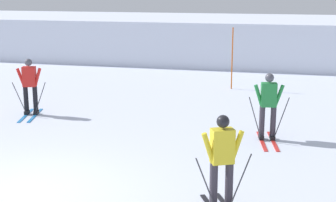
{
  "coord_description": "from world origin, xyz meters",
  "views": [
    {
      "loc": [
        4.7,
        -7.58,
        3.81
      ],
      "look_at": [
        1.72,
        4.48,
        0.9
      ],
      "focal_mm": 52.71,
      "sensor_mm": 36.0,
      "label": 1
    }
  ],
  "objects_px": {
    "skier_red": "(30,85)",
    "skier_green": "(268,103)",
    "skier_yellow": "(222,160)",
    "trail_marker_pole": "(232,59)"
  },
  "relations": [
    {
      "from": "trail_marker_pole",
      "to": "skier_green",
      "type": "bearing_deg",
      "value": -75.19
    },
    {
      "from": "skier_green",
      "to": "skier_red",
      "type": "height_order",
      "value": "same"
    },
    {
      "from": "skier_yellow",
      "to": "trail_marker_pole",
      "type": "distance_m",
      "value": 10.49
    },
    {
      "from": "skier_red",
      "to": "skier_green",
      "type": "bearing_deg",
      "value": -6.65
    },
    {
      "from": "skier_yellow",
      "to": "skier_red",
      "type": "relative_size",
      "value": 1.0
    },
    {
      "from": "trail_marker_pole",
      "to": "skier_red",
      "type": "bearing_deg",
      "value": -135.77
    },
    {
      "from": "skier_green",
      "to": "skier_red",
      "type": "distance_m",
      "value": 7.1
    },
    {
      "from": "skier_yellow",
      "to": "skier_red",
      "type": "xyz_separation_m",
      "value": [
        -6.49,
        5.14,
        -0.0
      ]
    },
    {
      "from": "skier_green",
      "to": "trail_marker_pole",
      "type": "distance_m",
      "value": 6.33
    },
    {
      "from": "skier_green",
      "to": "skier_yellow",
      "type": "relative_size",
      "value": 1.0
    }
  ]
}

